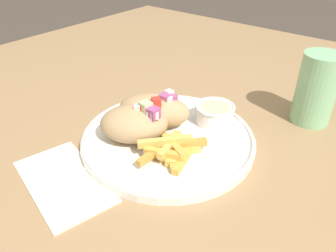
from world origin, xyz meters
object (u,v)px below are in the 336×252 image
at_px(pita_sandwich_near, 135,123).
at_px(sauce_ramekin, 215,113).
at_px(pita_sandwich_far, 154,110).
at_px(fries_pile, 173,149).
at_px(water_glass, 316,92).
at_px(plate, 168,138).

distance_m(pita_sandwich_near, sauce_ramekin, 0.14).
distance_m(pita_sandwich_near, pita_sandwich_far, 0.05).
height_order(fries_pile, sauce_ramekin, sauce_ramekin).
bearing_deg(water_glass, sauce_ramekin, -131.91).
bearing_deg(sauce_ramekin, plate, -112.73).
bearing_deg(pita_sandwich_near, plate, 5.69).
xyz_separation_m(pita_sandwich_near, pita_sandwich_far, (-0.00, 0.05, -0.00)).
bearing_deg(pita_sandwich_far, sauce_ramekin, 16.35).
xyz_separation_m(pita_sandwich_far, fries_pile, (0.08, -0.05, -0.02)).
distance_m(plate, fries_pile, 0.05).
relative_size(pita_sandwich_far, fries_pile, 1.32).
bearing_deg(plate, pita_sandwich_near, -136.15).
bearing_deg(fries_pile, plate, 137.06).
xyz_separation_m(pita_sandwich_near, water_glass, (0.20, 0.26, 0.02)).
distance_m(pita_sandwich_far, fries_pile, 0.09).
bearing_deg(water_glass, pita_sandwich_far, -133.80).
bearing_deg(water_glass, plate, -125.50).
bearing_deg(fries_pile, pita_sandwich_near, -176.81).
xyz_separation_m(plate, pita_sandwich_far, (-0.04, 0.01, 0.03)).
relative_size(plate, sauce_ramekin, 4.15).
height_order(plate, pita_sandwich_far, pita_sandwich_far).
relative_size(pita_sandwich_far, water_glass, 1.10).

